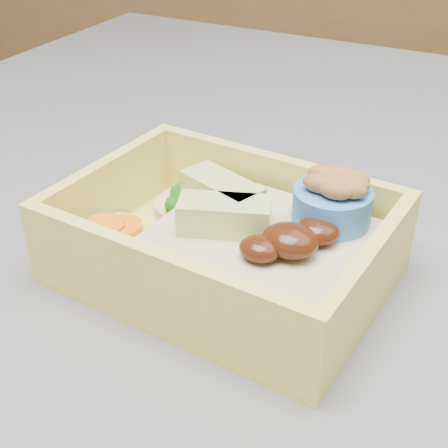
% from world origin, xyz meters
% --- Properties ---
extents(bento_box, '(0.21, 0.16, 0.07)m').
position_xyz_m(bento_box, '(-0.16, -0.23, 0.95)').
color(bento_box, '#DED45B').
rests_on(bento_box, island).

